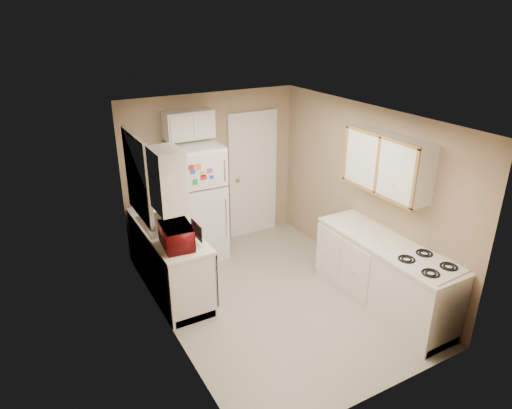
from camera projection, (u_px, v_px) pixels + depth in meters
floor at (274, 298)px, 6.01m from camera, size 3.80×3.80×0.00m
ceiling at (278, 117)px, 5.07m from camera, size 3.80×3.80×0.00m
wall_left at (165, 241)px, 4.92m from camera, size 3.80×3.80×0.00m
wall_right at (364, 194)px, 6.17m from camera, size 3.80×3.80×0.00m
wall_back at (212, 171)px, 7.07m from camera, size 2.80×2.80×0.00m
wall_front at (388, 292)px, 4.02m from camera, size 2.80×2.80×0.00m
left_counter at (169, 258)px, 6.07m from camera, size 0.60×1.80×0.90m
dishwasher at (207, 271)px, 5.70m from camera, size 0.03×0.58×0.72m
sink at (163, 226)px, 6.03m from camera, size 0.54×0.74×0.16m
microwave at (177, 235)px, 5.37m from camera, size 0.52×0.32×0.33m
soap_bottle at (150, 207)px, 6.27m from camera, size 0.11×0.12×0.19m
window_blinds at (138, 177)px, 5.62m from camera, size 0.10×0.98×1.08m
upper_cabinet_left at (168, 180)px, 4.93m from camera, size 0.30×0.45×0.70m
refrigerator at (197, 203)px, 6.69m from camera, size 0.75×0.73×1.77m
cabinet_over_fridge at (189, 125)px, 6.46m from camera, size 0.70×0.30×0.40m
interior_door at (253, 175)px, 7.42m from camera, size 0.86×0.06×2.08m
right_counter at (384, 275)px, 5.69m from camera, size 0.60×2.00×0.90m
stove at (421, 300)px, 5.23m from camera, size 0.61×0.74×0.85m
upper_cabinet_right at (387, 163)px, 5.47m from camera, size 0.30×1.20×0.70m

